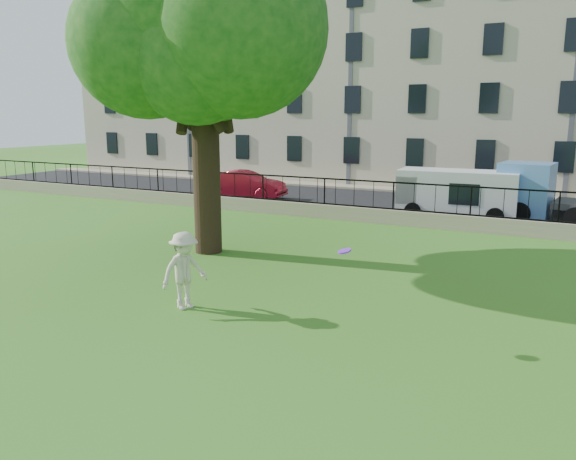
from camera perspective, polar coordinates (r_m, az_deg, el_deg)
The scene contains 12 objects.
ground at distance 12.43m, azimuth -5.86°, elevation -8.99°, with size 120.00×120.00×0.00m, color #3B701A.
retaining_wall at distance 23.00m, azimuth 10.57°, elevation 1.31°, with size 50.00×0.40×0.60m, color gray.
iron_railing at distance 22.86m, azimuth 10.65°, elevation 3.41°, with size 50.00×0.05×1.13m.
street at distance 27.53m, azimuth 13.37°, elevation 2.27°, with size 60.00×9.00×0.01m, color black.
sidewalk at distance 32.54m, azimuth 15.60°, elevation 3.67°, with size 60.00×1.40×0.12m, color gray.
building_row at distance 37.91m, azimuth 18.00°, elevation 15.02°, with size 56.40×10.40×13.80m.
tree at distance 18.19m, azimuth -8.97°, elevation 20.73°, with size 8.51×6.73×10.81m.
man at distance 12.97m, azimuth -10.49°, elevation -4.08°, with size 1.16×0.66×1.79m, color beige.
frisbee at distance 11.04m, azimuth 5.76°, elevation -2.14°, with size 0.27×0.27×0.03m, color #7E28E6.
red_sedan at distance 29.71m, azimuth -4.43°, elevation 4.61°, with size 1.51×4.34×1.43m, color #AA1428.
white_van at distance 24.94m, azimuth 16.78°, elevation 3.48°, with size 4.85×1.89×2.04m, color silver.
blue_truck at distance 24.99m, azimuth 27.20°, elevation 3.14°, with size 5.75×2.04×2.41m, color #4E7CB8.
Camera 1 is at (6.39, -9.72, 4.39)m, focal length 35.00 mm.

